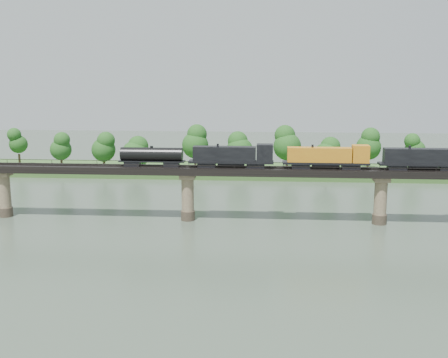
{
  "coord_description": "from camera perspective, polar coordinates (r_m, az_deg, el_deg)",
  "views": [
    {
      "loc": [
        16.35,
        -84.47,
        31.68
      ],
      "look_at": [
        7.69,
        30.0,
        9.0
      ],
      "focal_mm": 45.0,
      "sensor_mm": 36.0,
      "label": 1
    }
  ],
  "objects": [
    {
      "name": "ground",
      "position": [
        91.68,
        -6.3,
        -9.11
      ],
      "size": [
        400.0,
        400.0,
        0.0
      ],
      "primitive_type": "plane",
      "color": "#354335",
      "rests_on": "ground"
    },
    {
      "name": "far_bank",
      "position": [
        173.03,
        -1.16,
        0.89
      ],
      "size": [
        300.0,
        24.0,
        1.6
      ],
      "primitive_type": "cube",
      "color": "#2D5321",
      "rests_on": "ground"
    },
    {
      "name": "bridge",
      "position": [
        118.57,
        -3.71,
        -1.62
      ],
      "size": [
        236.0,
        30.0,
        11.5
      ],
      "color": "#473A2D",
      "rests_on": "ground"
    },
    {
      "name": "bridge_superstructure",
      "position": [
        117.33,
        -3.75,
        1.39
      ],
      "size": [
        220.0,
        4.9,
        0.75
      ],
      "color": "black",
      "rests_on": "bridge"
    },
    {
      "name": "far_treeline",
      "position": [
        168.37,
        -4.11,
        3.35
      ],
      "size": [
        289.06,
        17.54,
        13.6
      ],
      "color": "#382619",
      "rests_on": "far_bank"
    },
    {
      "name": "freight_train",
      "position": [
        116.0,
        7.21,
        2.24
      ],
      "size": [
        71.21,
        2.77,
        4.9
      ],
      "color": "black",
      "rests_on": "bridge"
    }
  ]
}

